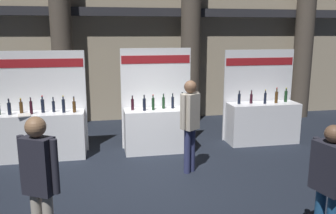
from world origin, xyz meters
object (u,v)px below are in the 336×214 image
Objects in this scene: visitor_2 at (40,178)px; visitor_5 at (190,119)px; exhibitor_booth_0 at (39,131)px; visitor_0 at (329,177)px; exhibitor_booth_1 at (158,125)px; exhibitor_booth_2 at (262,119)px.

visitor_5 is at bearing 73.85° from visitor_2.
exhibitor_booth_0 is 1.42× the size of visitor_0.
visitor_5 is at bearing -25.24° from exhibitor_booth_0.
exhibitor_booth_1 is 1.49m from visitor_5.
exhibitor_booth_2 is (2.58, 0.16, -0.00)m from exhibitor_booth_1.
exhibitor_booth_1 is (2.56, -0.02, -0.00)m from exhibitor_booth_0.
exhibitor_booth_0 reaches higher than visitor_0.
visitor_0 is at bearing -71.00° from exhibitor_booth_1.
visitor_5 is at bearing -74.46° from exhibitor_booth_1.
exhibitor_booth_2 is at bearing 178.21° from visitor_5.
visitor_2 is (-1.96, -3.64, 0.44)m from exhibitor_booth_1.
exhibitor_booth_1 is 4.15m from visitor_2.
exhibitor_booth_1 reaches higher than exhibitor_booth_0.
exhibitor_booth_1 is at bearing 91.39° from visitor_2.
exhibitor_booth_2 reaches higher than visitor_2.
visitor_0 is at bearing -45.93° from exhibitor_booth_0.
exhibitor_booth_2 is 2.72m from visitor_5.
visitor_2 is at bearing -140.03° from exhibitor_booth_2.
visitor_2 is (-4.53, -3.80, 0.45)m from exhibitor_booth_2.
visitor_2 is (0.60, -3.66, 0.44)m from exhibitor_booth_0.
exhibitor_booth_0 is 0.99× the size of exhibitor_booth_1.
exhibitor_booth_0 is 3.28m from visitor_5.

